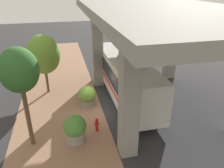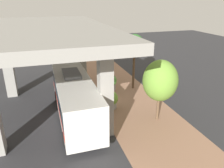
# 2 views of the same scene
# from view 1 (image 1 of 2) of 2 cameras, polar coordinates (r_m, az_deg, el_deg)

# --- Properties ---
(ground_plane) EXTENTS (80.00, 80.00, 0.00)m
(ground_plane) POSITION_cam_1_polar(r_m,az_deg,el_deg) (16.13, -2.51, -6.79)
(ground_plane) COLOR #2D2D30
(ground_plane) RESTS_ON ground
(sidewalk_strip) EXTENTS (6.00, 40.00, 0.02)m
(sidewalk_strip) POSITION_cam_1_polar(r_m,az_deg,el_deg) (15.94, -13.25, -7.91)
(sidewalk_strip) COLOR #936B51
(sidewalk_strip) RESTS_ON ground
(overpass) EXTENTS (9.40, 17.12, 7.14)m
(overpass) POSITION_cam_1_polar(r_m,az_deg,el_deg) (15.11, 12.67, 15.71)
(overpass) COLOR gray
(overpass) RESTS_ON ground
(bus) EXTENTS (2.74, 10.26, 3.50)m
(bus) POSITION_cam_1_polar(r_m,az_deg,el_deg) (17.06, 3.62, 2.25)
(bus) COLOR silver
(bus) RESTS_ON ground
(fire_hydrant) EXTENTS (0.41, 0.20, 0.91)m
(fire_hydrant) POSITION_cam_1_polar(r_m,az_deg,el_deg) (13.87, -3.99, -10.51)
(fire_hydrant) COLOR red
(fire_hydrant) RESTS_ON ground
(planter_front) EXTENTS (1.34, 1.34, 1.59)m
(planter_front) POSITION_cam_1_polar(r_m,az_deg,el_deg) (16.41, -6.48, -3.19)
(planter_front) COLOR gray
(planter_front) RESTS_ON ground
(planter_middle) EXTENTS (1.33, 1.33, 1.70)m
(planter_middle) POSITION_cam_1_polar(r_m,az_deg,el_deg) (13.01, -9.60, -11.42)
(planter_middle) COLOR gray
(planter_middle) RESTS_ON ground
(street_tree_near) EXTENTS (2.63, 2.63, 4.88)m
(street_tree_near) POSITION_cam_1_polar(r_m,az_deg,el_deg) (18.23, -17.47, 7.33)
(street_tree_near) COLOR brown
(street_tree_near) RESTS_ON ground
(street_tree_far) EXTENTS (1.96, 1.96, 5.76)m
(street_tree_far) POSITION_cam_1_polar(r_m,az_deg,el_deg) (11.72, -23.10, 3.04)
(street_tree_far) COLOR brown
(street_tree_far) RESTS_ON ground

